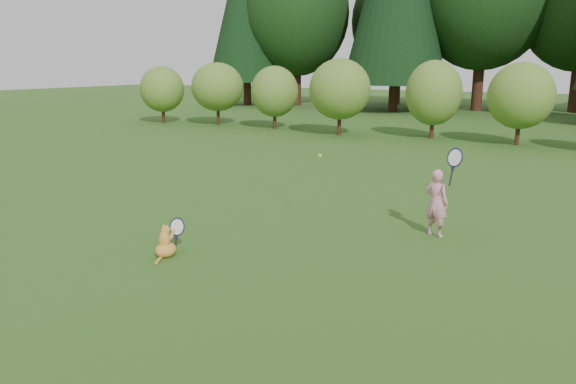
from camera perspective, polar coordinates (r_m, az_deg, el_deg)
The scene contains 5 objects.
ground at distance 8.10m, azimuth -4.07°, elevation -5.77°, with size 100.00×100.00×0.00m, color #2A4C15.
shrub_row at distance 19.86m, azimuth 17.52°, elevation 8.85°, with size 28.00×3.00×2.80m, color #4B6E22, non-canonical shape.
child at distance 8.83m, azimuth 14.91°, elevation -0.91°, with size 0.62×0.43×1.56m.
cat at distance 7.89m, azimuth -12.30°, elevation -4.77°, with size 0.32×0.64×0.62m.
tennis_ball at distance 9.08m, azimuth 3.26°, elevation 3.70°, with size 0.07×0.07×0.07m.
Camera 1 is at (4.31, -6.35, 2.58)m, focal length 35.00 mm.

